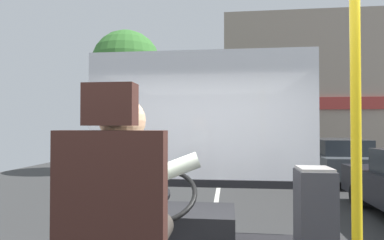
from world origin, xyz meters
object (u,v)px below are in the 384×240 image
at_px(fare_box, 315,229).
at_px(parked_car_charcoal, 336,159).
at_px(bus_driver, 127,204).
at_px(handrail_pole, 356,154).
at_px(steering_console, 171,230).

height_order(fare_box, parked_car_charcoal, fare_box).
xyz_separation_m(bus_driver, fare_box, (1.09, 0.75, -0.32)).
distance_m(handrail_pole, parked_car_charcoal, 10.83).
relative_size(steering_console, fare_box, 1.31).
bearing_deg(parked_car_charcoal, steering_console, -115.02).
height_order(steering_console, parked_car_charcoal, steering_console).
distance_m(fare_box, parked_car_charcoal, 10.00).
bearing_deg(bus_driver, steering_console, 90.00).
relative_size(handrail_pole, fare_box, 2.38).
relative_size(bus_driver, steering_console, 0.74).
bearing_deg(steering_console, parked_car_charcoal, 64.98).
xyz_separation_m(handrail_pole, parked_car_charcoal, (3.16, 10.31, -1.01)).
bearing_deg(handrail_pole, bus_driver, 176.02).
bearing_deg(steering_console, fare_box, -23.23).
bearing_deg(parked_car_charcoal, bus_driver, -112.36).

